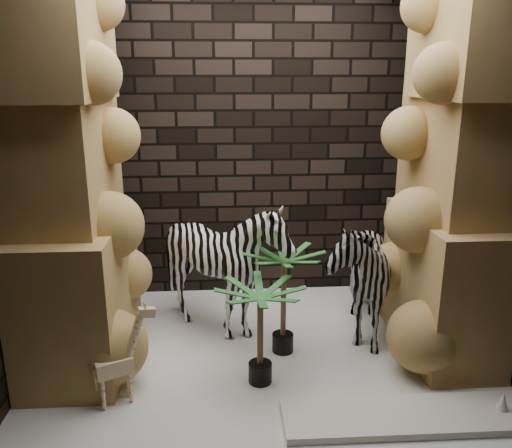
{
  "coord_description": "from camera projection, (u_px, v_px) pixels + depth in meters",
  "views": [
    {
      "loc": [
        -0.32,
        -3.76,
        2.16
      ],
      "look_at": [
        -0.05,
        0.15,
        1.02
      ],
      "focal_mm": 36.88,
      "sensor_mm": 36.0,
      "label": 1
    }
  ],
  "objects": [
    {
      "name": "floor",
      "position": [
        264.0,
        351.0,
        4.23
      ],
      "size": [
        3.5,
        3.5,
        0.0
      ],
      "primitive_type": "plane",
      "color": "white",
      "rests_on": "ground"
    },
    {
      "name": "wall_back",
      "position": [
        254.0,
        143.0,
        5.01
      ],
      "size": [
        3.5,
        0.0,
        3.5
      ],
      "primitive_type": "plane",
      "rotation": [
        1.57,
        0.0,
        0.0
      ],
      "color": "black",
      "rests_on": "ground"
    },
    {
      "name": "wall_front",
      "position": [
        286.0,
        210.0,
        2.61
      ],
      "size": [
        3.5,
        0.0,
        3.5
      ],
      "primitive_type": "plane",
      "rotation": [
        -1.57,
        0.0,
        0.0
      ],
      "color": "black",
      "rests_on": "ground"
    },
    {
      "name": "wall_left",
      "position": [
        17.0,
        169.0,
        3.69
      ],
      "size": [
        0.0,
        3.0,
        3.0
      ],
      "primitive_type": "plane",
      "rotation": [
        1.57,
        0.0,
        1.57
      ],
      "color": "black",
      "rests_on": "ground"
    },
    {
      "name": "wall_right",
      "position": [
        498.0,
        163.0,
        3.92
      ],
      "size": [
        0.0,
        3.0,
        3.0
      ],
      "primitive_type": "plane",
      "rotation": [
        1.57,
        0.0,
        -1.57
      ],
      "color": "black",
      "rests_on": "ground"
    },
    {
      "name": "rock_pillar_left",
      "position": [
        68.0,
        169.0,
        3.72
      ],
      "size": [
        0.68,
        1.3,
        3.0
      ],
      "primitive_type": null,
      "color": "tan",
      "rests_on": "floor"
    },
    {
      "name": "rock_pillar_right",
      "position": [
        455.0,
        164.0,
        3.9
      ],
      "size": [
        0.58,
        1.25,
        3.0
      ],
      "primitive_type": null,
      "color": "tan",
      "rests_on": "floor"
    },
    {
      "name": "zebra_right",
      "position": [
        356.0,
        261.0,
        4.41
      ],
      "size": [
        0.74,
        1.15,
        1.26
      ],
      "primitive_type": "imported",
      "rotation": [
        0.0,
        0.0,
        -0.16
      ],
      "color": "white",
      "rests_on": "floor"
    },
    {
      "name": "zebra_left",
      "position": [
        225.0,
        273.0,
        4.39
      ],
      "size": [
        1.07,
        1.29,
        1.09
      ],
      "primitive_type": "imported",
      "rotation": [
        0.0,
        0.0,
        0.09
      ],
      "color": "white",
      "rests_on": "floor"
    },
    {
      "name": "giraffe_toy",
      "position": [
        113.0,
        357.0,
        3.46
      ],
      "size": [
        0.38,
        0.26,
        0.71
      ],
      "primitive_type": null,
      "rotation": [
        0.0,
        0.0,
        0.43
      ],
      "color": "beige",
      "rests_on": "floor"
    },
    {
      "name": "palm_front",
      "position": [
        283.0,
        301.0,
        4.1
      ],
      "size": [
        0.36,
        0.36,
        0.87
      ],
      "primitive_type": null,
      "color": "#2B6922",
      "rests_on": "floor"
    },
    {
      "name": "palm_back",
      "position": [
        260.0,
        334.0,
        3.7
      ],
      "size": [
        0.36,
        0.36,
        0.76
      ],
      "primitive_type": null,
      "color": "#2B6922",
      "rests_on": "floor"
    },
    {
      "name": "surfboard",
      "position": [
        413.0,
        416.0,
        3.39
      ],
      "size": [
        1.69,
        0.43,
        0.05
      ],
      "primitive_type": "cube",
      "rotation": [
        0.0,
        0.0,
        -0.01
      ],
      "color": "silver",
      "rests_on": "floor"
    }
  ]
}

